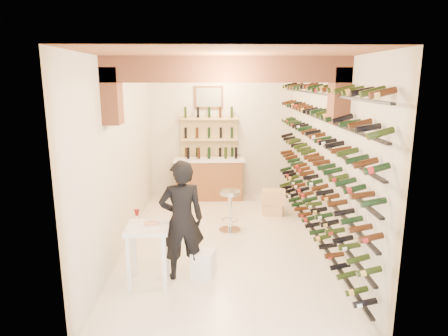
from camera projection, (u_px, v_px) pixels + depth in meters
name	position (u px, v px, depth m)	size (l,w,h in m)	color
ground	(224.00, 241.00, 7.22)	(6.00, 6.00, 0.00)	white
room_shell	(225.00, 119.00, 6.47)	(3.52, 6.02, 3.21)	beige
wine_rack	(312.00, 157.00, 6.92)	(0.32, 5.70, 2.56)	black
back_counter	(209.00, 177.00, 9.68)	(1.70, 0.62, 1.29)	brown
back_shelving	(209.00, 150.00, 9.78)	(1.40, 0.31, 2.73)	tan
tasting_table	(148.00, 236.00, 5.62)	(0.62, 0.62, 1.05)	white
white_stool	(204.00, 264.00, 5.90)	(0.32, 0.32, 0.40)	white
person	(182.00, 220.00, 5.73)	(0.65, 0.43, 1.78)	black
chrome_barstool	(230.00, 208.00, 7.60)	(0.42, 0.42, 0.82)	silver
crate_lower	(273.00, 209.00, 8.61)	(0.43, 0.30, 0.26)	#E6B87E
crate_upper	(273.00, 197.00, 8.54)	(0.50, 0.34, 0.29)	#E6B87E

